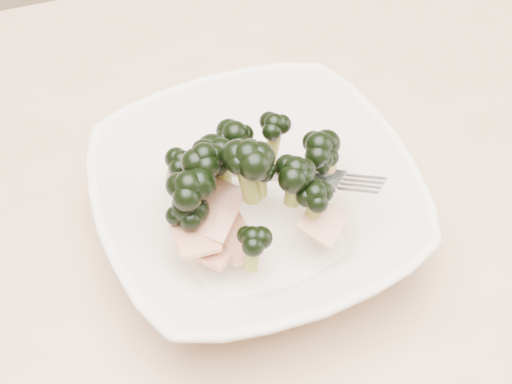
% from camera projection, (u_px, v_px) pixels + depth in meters
% --- Properties ---
extents(dining_table, '(1.20, 0.80, 0.75)m').
position_uv_depth(dining_table, '(182.00, 310.00, 0.71)').
color(dining_table, tan).
rests_on(dining_table, ground).
extents(broccoli_dish, '(0.30, 0.30, 0.13)m').
position_uv_depth(broccoli_dish, '(255.00, 200.00, 0.62)').
color(broccoli_dish, beige).
rests_on(broccoli_dish, dining_table).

